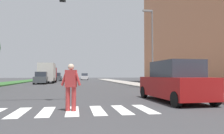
% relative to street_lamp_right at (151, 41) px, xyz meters
% --- Properties ---
extents(ground_plane, '(140.00, 140.00, 0.00)m').
position_rel_street_lamp_right_xyz_m(ground_plane, '(-8.29, 12.12, -4.59)').
color(ground_plane, '#38383A').
extents(crosswalk, '(7.65, 2.20, 0.01)m').
position_rel_street_lamp_right_xyz_m(crosswalk, '(-8.29, -11.79, -4.59)').
color(crosswalk, silver).
rests_on(crosswalk, ground_plane).
extents(sidewalk_right, '(3.00, 64.00, 0.15)m').
position_rel_street_lamp_right_xyz_m(sidewalk_right, '(0.60, 10.12, -4.52)').
color(sidewalk_right, '#9E9991').
rests_on(sidewalk_right, ground_plane).
extents(street_lamp_right, '(1.02, 0.24, 7.50)m').
position_rel_street_lamp_right_xyz_m(street_lamp_right, '(0.00, 0.00, 0.00)').
color(street_lamp_right, slate).
rests_on(street_lamp_right, sidewalk_right).
extents(pedestrian_performer, '(0.74, 0.34, 1.69)m').
position_rel_street_lamp_right_xyz_m(pedestrian_performer, '(-7.45, -11.80, -3.66)').
color(pedestrian_performer, '#B23333').
rests_on(pedestrian_performer, ground_plane).
extents(suv_crossing, '(2.08, 4.65, 1.97)m').
position_rel_street_lamp_right_xyz_m(suv_crossing, '(-2.51, -9.83, -3.66)').
color(suv_crossing, maroon).
rests_on(suv_crossing, ground_plane).
extents(sedan_midblock, '(1.84, 4.29, 1.75)m').
position_rel_street_lamp_right_xyz_m(sedan_midblock, '(-12.06, 12.30, -3.79)').
color(sedan_midblock, '#474C51').
rests_on(sedan_midblock, ground_plane).
extents(sedan_distant, '(2.00, 4.26, 1.77)m').
position_rel_street_lamp_right_xyz_m(sedan_distant, '(-11.18, 27.53, -3.78)').
color(sedan_distant, '#474C51').
rests_on(sedan_distant, ground_plane).
extents(sedan_far_horizon, '(2.16, 4.40, 1.73)m').
position_rel_street_lamp_right_xyz_m(sedan_far_horizon, '(-4.78, 37.52, -3.79)').
color(sedan_far_horizon, silver).
rests_on(sedan_far_horizon, ground_plane).
extents(truck_box_delivery, '(2.40, 6.20, 3.10)m').
position_rel_street_lamp_right_xyz_m(truck_box_delivery, '(-11.61, 15.57, -2.96)').
color(truck_box_delivery, maroon).
rests_on(truck_box_delivery, ground_plane).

